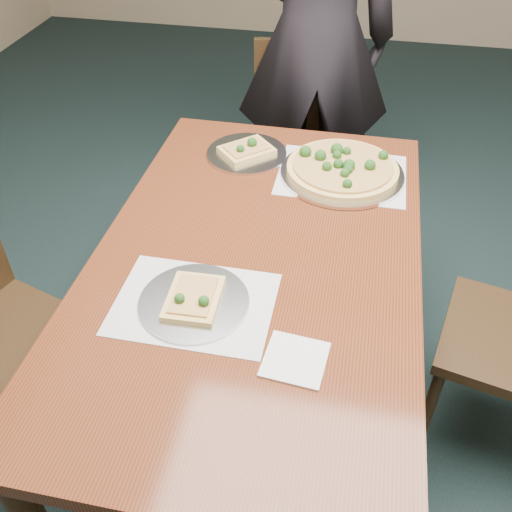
% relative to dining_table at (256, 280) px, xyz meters
% --- Properties ---
extents(ground, '(8.00, 8.00, 0.00)m').
position_rel_dining_table_xyz_m(ground, '(0.24, -0.11, -0.66)').
color(ground, black).
rests_on(ground, ground).
extents(dining_table, '(0.90, 1.50, 0.75)m').
position_rel_dining_table_xyz_m(dining_table, '(0.00, 0.00, 0.00)').
color(dining_table, '#502010').
rests_on(dining_table, ground).
extents(chair_far, '(0.49, 0.49, 0.91)m').
position_rel_dining_table_xyz_m(chair_far, '(-0.03, 1.13, -0.14)').
color(chair_far, black).
rests_on(chair_far, ground).
extents(diner, '(0.75, 0.55, 1.87)m').
position_rel_dining_table_xyz_m(diner, '(0.01, 1.20, 0.28)').
color(diner, black).
rests_on(diner, ground).
extents(placemat_main, '(0.42, 0.32, 0.00)m').
position_rel_dining_table_xyz_m(placemat_main, '(0.20, 0.46, 0.09)').
color(placemat_main, white).
rests_on(placemat_main, dining_table).
extents(placemat_near, '(0.40, 0.30, 0.00)m').
position_rel_dining_table_xyz_m(placemat_near, '(-0.12, -0.21, 0.09)').
color(placemat_near, white).
rests_on(placemat_near, dining_table).
extents(pizza_pan, '(0.41, 0.41, 0.07)m').
position_rel_dining_table_xyz_m(pizza_pan, '(0.20, 0.46, 0.12)').
color(pizza_pan, silver).
rests_on(pizza_pan, dining_table).
extents(slice_plate_near, '(0.28, 0.28, 0.05)m').
position_rel_dining_table_xyz_m(slice_plate_near, '(-0.12, -0.21, 0.11)').
color(slice_plate_near, silver).
rests_on(slice_plate_near, dining_table).
extents(slice_plate_far, '(0.28, 0.28, 0.06)m').
position_rel_dining_table_xyz_m(slice_plate_far, '(-0.14, 0.53, 0.10)').
color(slice_plate_far, silver).
rests_on(slice_plate_far, dining_table).
extents(napkin, '(0.15, 0.15, 0.01)m').
position_rel_dining_table_xyz_m(napkin, '(0.16, -0.34, 0.09)').
color(napkin, white).
rests_on(napkin, dining_table).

